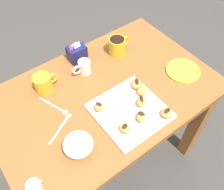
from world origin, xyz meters
The scene contains 25 objects.
ground_plane centered at (0.00, 0.00, 0.00)m, with size 8.00×8.00×0.00m, color #423D38.
dining_table centered at (0.00, 0.00, 0.57)m, with size 1.06×0.69×0.71m.
pastry_plate_square centered at (0.02, -0.16, 0.71)m, with size 0.29×0.29×0.02m, color silver.
coffee_mug_mustard_left centered at (-0.21, 0.18, 0.75)m, with size 0.12×0.08×0.13m.
coffee_mug_mustard_right centered at (0.22, 0.18, 0.75)m, with size 0.13×0.09×0.09m.
cream_pitcher_white centered at (0.00, 0.16, 0.75)m, with size 0.10×0.06×0.07m.
sugar_caddy centered at (0.02, 0.27, 0.75)m, with size 0.09×0.07×0.11m.
ice_cream_bowl centered at (-0.25, -0.17, 0.74)m, with size 0.12×0.12×0.09m.
chocolate_sauce_pitcher centered at (-0.46, -0.22, 0.74)m, with size 0.09×0.05×0.06m.
saucer_lime_left centered at (0.40, -0.13, 0.71)m, with size 0.17×0.17×0.01m, color #9EC633.
loose_spoon_near_saucer centered at (-0.25, -0.04, 0.71)m, with size 0.15×0.08×0.01m.
loose_spoon_by_plate centered at (-0.22, 0.05, 0.71)m, with size 0.07×0.15×0.01m.
beignet_0 centered at (-0.08, -0.07, 0.74)m, with size 0.04×0.05×0.04m, color #D19347.
chocolate_drizzle_0 centered at (-0.08, -0.07, 0.76)m, with size 0.03×0.02×0.01m, color #381E11.
beignet_1 centered at (0.13, -0.27, 0.74)m, with size 0.05×0.05×0.03m, color #D19347.
chocolate_drizzle_1 centered at (0.13, -0.27, 0.76)m, with size 0.03×0.02×0.01m, color #381E11.
beignet_2 centered at (0.13, -0.07, 0.74)m, with size 0.06×0.05×0.04m, color #D19347.
chocolate_drizzle_2 centered at (0.13, -0.07, 0.76)m, with size 0.04×0.02×0.01m, color #381E11.
beignet_3 centered at (0.13, -0.12, 0.74)m, with size 0.05×0.05×0.03m, color #D19347.
beignet_4 centered at (0.08, -0.16, 0.74)m, with size 0.05×0.04×0.04m, color #D19347.
chocolate_drizzle_4 centered at (0.08, -0.16, 0.76)m, with size 0.04×0.01×0.01m, color #381E11.
beignet_5 centered at (-0.06, -0.23, 0.74)m, with size 0.04×0.05×0.03m, color #D19347.
chocolate_drizzle_5 centered at (-0.06, -0.23, 0.76)m, with size 0.03×0.02×0.01m, color #381E11.
beignet_6 centered at (0.03, -0.22, 0.74)m, with size 0.04×0.06×0.04m, color #D19347.
chocolate_drizzle_6 centered at (0.03, -0.22, 0.76)m, with size 0.03×0.02×0.01m, color #381E11.
Camera 1 is at (-0.41, -0.61, 1.61)m, focal length 39.68 mm.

